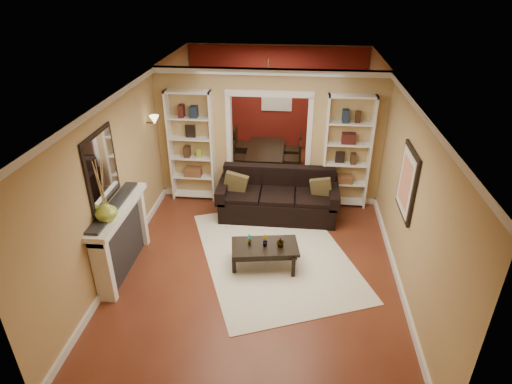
# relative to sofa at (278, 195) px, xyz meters

# --- Properties ---
(floor) EXTENTS (8.00, 8.00, 0.00)m
(floor) POSITION_rel_sofa_xyz_m (-0.24, -0.45, -0.45)
(floor) COLOR brown
(floor) RESTS_ON ground
(ceiling) EXTENTS (8.00, 8.00, 0.00)m
(ceiling) POSITION_rel_sofa_xyz_m (-0.24, -0.45, 2.25)
(ceiling) COLOR white
(ceiling) RESTS_ON ground
(wall_back) EXTENTS (8.00, 0.00, 8.00)m
(wall_back) POSITION_rel_sofa_xyz_m (-0.24, 3.55, 0.90)
(wall_back) COLOR tan
(wall_back) RESTS_ON ground
(wall_front) EXTENTS (8.00, 0.00, 8.00)m
(wall_front) POSITION_rel_sofa_xyz_m (-0.24, -4.45, 0.90)
(wall_front) COLOR tan
(wall_front) RESTS_ON ground
(wall_left) EXTENTS (0.00, 8.00, 8.00)m
(wall_left) POSITION_rel_sofa_xyz_m (-2.49, -0.45, 0.90)
(wall_left) COLOR tan
(wall_left) RESTS_ON ground
(wall_right) EXTENTS (0.00, 8.00, 8.00)m
(wall_right) POSITION_rel_sofa_xyz_m (2.01, -0.45, 0.90)
(wall_right) COLOR tan
(wall_right) RESTS_ON ground
(partition_wall) EXTENTS (4.50, 0.15, 2.70)m
(partition_wall) POSITION_rel_sofa_xyz_m (-0.24, 0.75, 0.90)
(partition_wall) COLOR tan
(partition_wall) RESTS_ON floor
(red_back_panel) EXTENTS (4.44, 0.04, 2.64)m
(red_back_panel) POSITION_rel_sofa_xyz_m (-0.24, 3.52, 0.87)
(red_back_panel) COLOR maroon
(red_back_panel) RESTS_ON floor
(dining_window) EXTENTS (0.78, 0.03, 0.98)m
(dining_window) POSITION_rel_sofa_xyz_m (-0.24, 3.48, 1.10)
(dining_window) COLOR #8CA5CC
(dining_window) RESTS_ON wall_back
(area_rug) EXTENTS (3.33, 3.86, 0.01)m
(area_rug) POSITION_rel_sofa_xyz_m (0.03, -1.31, -0.45)
(area_rug) COLOR silver
(area_rug) RESTS_ON floor
(sofa) EXTENTS (2.32, 1.00, 0.91)m
(sofa) POSITION_rel_sofa_xyz_m (0.00, 0.00, 0.00)
(sofa) COLOR black
(sofa) RESTS_ON floor
(pillow_left) EXTENTS (0.45, 0.17, 0.44)m
(pillow_left) POSITION_rel_sofa_xyz_m (-0.82, -0.02, 0.21)
(pillow_left) COLOR brown
(pillow_left) RESTS_ON sofa
(pillow_right) EXTENTS (0.40, 0.16, 0.39)m
(pillow_right) POSITION_rel_sofa_xyz_m (0.82, -0.02, 0.18)
(pillow_right) COLOR brown
(pillow_right) RESTS_ON sofa
(coffee_table) EXTENTS (1.14, 0.74, 0.40)m
(coffee_table) POSITION_rel_sofa_xyz_m (-0.12, -1.64, -0.25)
(coffee_table) COLOR black
(coffee_table) RESTS_ON floor
(plant_left) EXTENTS (0.12, 0.10, 0.19)m
(plant_left) POSITION_rel_sofa_xyz_m (-0.36, -1.64, 0.05)
(plant_left) COLOR #336626
(plant_left) RESTS_ON coffee_table
(plant_center) EXTENTS (0.11, 0.12, 0.19)m
(plant_center) POSITION_rel_sofa_xyz_m (-0.12, -1.64, 0.05)
(plant_center) COLOR #336626
(plant_center) RESTS_ON coffee_table
(plant_right) EXTENTS (0.16, 0.16, 0.22)m
(plant_right) POSITION_rel_sofa_xyz_m (0.13, -1.64, 0.06)
(plant_right) COLOR #336626
(plant_right) RESTS_ON coffee_table
(bookshelf_left) EXTENTS (0.90, 0.30, 2.30)m
(bookshelf_left) POSITION_rel_sofa_xyz_m (-1.79, 0.58, 0.70)
(bookshelf_left) COLOR white
(bookshelf_left) RESTS_ON floor
(bookshelf_right) EXTENTS (0.90, 0.30, 2.30)m
(bookshelf_right) POSITION_rel_sofa_xyz_m (1.31, 0.58, 0.70)
(bookshelf_right) COLOR white
(bookshelf_right) RESTS_ON floor
(fireplace) EXTENTS (0.32, 1.70, 1.16)m
(fireplace) POSITION_rel_sofa_xyz_m (-2.33, -1.95, 0.13)
(fireplace) COLOR white
(fireplace) RESTS_ON floor
(vase) EXTENTS (0.36, 0.36, 0.33)m
(vase) POSITION_rel_sofa_xyz_m (-2.33, -2.32, 0.87)
(vase) COLOR #93AD37
(vase) RESTS_ON fireplace
(mirror) EXTENTS (0.03, 0.95, 1.10)m
(mirror) POSITION_rel_sofa_xyz_m (-2.47, -1.95, 1.35)
(mirror) COLOR silver
(mirror) RESTS_ON wall_left
(wall_sconce) EXTENTS (0.18, 0.18, 0.22)m
(wall_sconce) POSITION_rel_sofa_xyz_m (-2.39, 0.10, 1.38)
(wall_sconce) COLOR #FFE0A5
(wall_sconce) RESTS_ON wall_left
(framed_art) EXTENTS (0.04, 0.85, 1.05)m
(framed_art) POSITION_rel_sofa_xyz_m (1.97, -1.45, 1.10)
(framed_art) COLOR black
(framed_art) RESTS_ON wall_right
(dining_table) EXTENTS (1.55, 0.86, 0.55)m
(dining_table) POSITION_rel_sofa_xyz_m (-0.38, 2.14, -0.18)
(dining_table) COLOR black
(dining_table) RESTS_ON floor
(dining_chair_nw) EXTENTS (0.52, 0.52, 0.80)m
(dining_chair_nw) POSITION_rel_sofa_xyz_m (-0.93, 1.84, -0.06)
(dining_chair_nw) COLOR black
(dining_chair_nw) RESTS_ON floor
(dining_chair_ne) EXTENTS (0.43, 0.43, 0.85)m
(dining_chair_ne) POSITION_rel_sofa_xyz_m (0.17, 1.84, -0.03)
(dining_chair_ne) COLOR black
(dining_chair_ne) RESTS_ON floor
(dining_chair_sw) EXTENTS (0.52, 0.52, 0.95)m
(dining_chair_sw) POSITION_rel_sofa_xyz_m (-0.93, 2.44, 0.02)
(dining_chair_sw) COLOR black
(dining_chair_sw) RESTS_ON floor
(dining_chair_se) EXTENTS (0.53, 0.53, 0.84)m
(dining_chair_se) POSITION_rel_sofa_xyz_m (0.17, 2.44, -0.03)
(dining_chair_se) COLOR black
(dining_chair_se) RESTS_ON floor
(chandelier) EXTENTS (0.50, 0.50, 0.30)m
(chandelier) POSITION_rel_sofa_xyz_m (-0.24, 2.25, 1.57)
(chandelier) COLOR #3F2B1D
(chandelier) RESTS_ON ceiling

